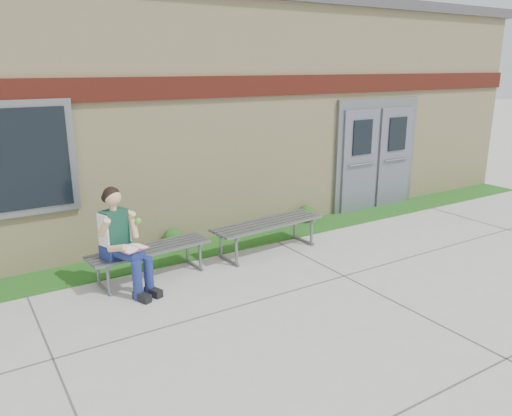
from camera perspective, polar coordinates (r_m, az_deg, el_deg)
ground at (r=6.46m, az=6.32°, el=-11.17°), size 80.00×80.00×0.00m
grass_strip at (r=8.47m, az=-4.64°, el=-4.31°), size 16.00×0.80×0.02m
school_building at (r=11.10m, az=-13.18°, el=11.25°), size 16.20×6.22×4.20m
bench_left at (r=7.27m, az=-11.99°, el=-5.25°), size 1.78×0.63×0.45m
bench_right at (r=8.10m, az=1.36°, el=-2.39°), size 1.96×0.69×0.50m
girl at (r=6.83m, az=-15.01°, el=-3.45°), size 0.65×0.91×1.42m
shrub_mid at (r=8.36m, az=-9.49°, el=-3.48°), size 0.33×0.33×0.33m
shrub_east at (r=9.70m, az=5.78°, el=-0.63°), size 0.32×0.32×0.32m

